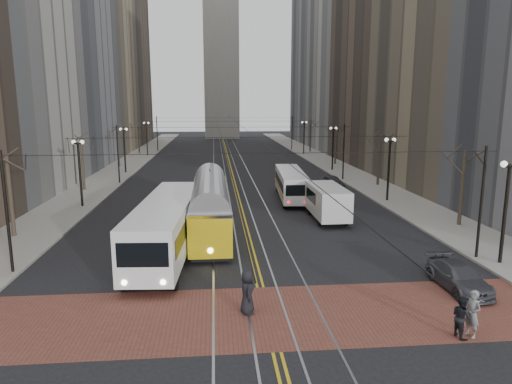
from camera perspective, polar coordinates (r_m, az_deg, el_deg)
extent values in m
plane|color=black|center=(23.81, 0.31, -10.93)|extent=(260.00, 260.00, 0.00)
cube|color=gray|center=(68.79, -15.97, 3.17)|extent=(5.00, 140.00, 0.15)
cube|color=gray|center=(69.71, 9.08, 3.55)|extent=(5.00, 140.00, 0.15)
cube|color=brown|center=(20.17, 1.44, -15.13)|extent=(25.00, 6.00, 0.01)
cube|color=gray|center=(67.61, -3.36, 3.38)|extent=(4.80, 130.00, 0.02)
cube|color=gold|center=(67.61, -3.36, 3.39)|extent=(0.42, 130.00, 0.01)
cube|color=slate|center=(72.36, -25.10, 16.40)|extent=(16.00, 20.00, 34.00)
cube|color=gray|center=(93.17, -22.43, 20.75)|extent=(20.00, 20.00, 52.00)
cube|color=brown|center=(111.06, -18.06, 16.17)|extent=(16.00, 20.00, 40.00)
cube|color=brown|center=(73.85, 17.57, 16.77)|extent=(16.00, 20.00, 34.00)
cube|color=#ABA9A1|center=(94.42, 14.14, 21.08)|extent=(20.00, 20.00, 52.00)
cube|color=slate|center=(112.03, 9.49, 16.49)|extent=(16.00, 20.00, 40.00)
cube|color=#B2AFA5|center=(125.48, -4.43, 19.67)|extent=(9.00, 9.00, 56.00)
cylinder|color=black|center=(42.08, -21.12, 1.91)|extent=(0.20, 0.20, 5.60)
cylinder|color=black|center=(61.40, -16.10, 4.84)|extent=(0.20, 0.20, 5.60)
cylinder|color=black|center=(81.06, -13.48, 6.34)|extent=(0.20, 0.20, 5.60)
cylinder|color=black|center=(28.57, 28.64, -2.69)|extent=(0.20, 0.20, 5.60)
cylinder|color=black|center=(43.44, 16.24, 2.47)|extent=(0.20, 0.20, 5.60)
cylinder|color=black|center=(62.35, 9.57, 5.20)|extent=(0.20, 0.20, 5.60)
cylinder|color=black|center=(81.77, 6.01, 6.62)|extent=(0.20, 0.20, 5.60)
cylinder|color=#382D23|center=(34.38, -28.35, -0.56)|extent=(0.28, 0.28, 5.60)
cylinder|color=#382D23|center=(50.25, -20.87, 3.28)|extent=(0.28, 0.28, 5.60)
cylinder|color=#382D23|center=(67.65, -16.83, 5.32)|extent=(0.28, 0.28, 5.60)
cylinder|color=#382D23|center=(85.30, -14.44, 6.51)|extent=(0.28, 0.28, 5.60)
cylinder|color=#382D23|center=(36.27, 24.33, 0.32)|extent=(0.28, 0.28, 5.60)
cylinder|color=#382D23|center=(51.56, 15.10, 3.80)|extent=(0.28, 0.28, 5.60)
cylinder|color=#382D23|center=(68.63, 9.92, 5.70)|extent=(0.28, 0.28, 5.60)
cylinder|color=#382D23|center=(86.08, 6.81, 6.82)|extent=(0.28, 0.28, 5.60)
cylinder|color=black|center=(67.06, -4.71, 8.45)|extent=(0.03, 120.00, 0.03)
cylinder|color=black|center=(67.16, -2.12, 8.48)|extent=(0.03, 120.00, 0.03)
cylinder|color=black|center=(26.89, -28.70, -2.39)|extent=(0.16, 0.16, 6.60)
cylinder|color=black|center=(53.39, -16.86, 4.48)|extent=(0.16, 0.16, 6.60)
cylinder|color=black|center=(88.83, -12.25, 7.09)|extent=(0.16, 0.16, 6.60)
cylinder|color=black|center=(28.86, 26.32, -1.34)|extent=(0.16, 0.16, 6.60)
cylinder|color=black|center=(54.41, 10.90, 4.86)|extent=(0.16, 0.16, 6.60)
cylinder|color=black|center=(89.45, 4.52, 7.33)|extent=(0.16, 0.16, 6.60)
cube|color=white|center=(27.64, -11.06, -4.42)|extent=(3.59, 13.32, 3.29)
cube|color=gold|center=(31.85, -5.73, -2.34)|extent=(2.58, 13.48, 3.17)
cube|color=silver|center=(43.23, 4.37, 0.88)|extent=(2.88, 10.40, 2.68)
cube|color=silver|center=(35.71, 8.91, -1.41)|extent=(2.32, 5.97, 2.64)
imported|color=#44464C|center=(49.16, 9.56, 1.22)|extent=(2.07, 4.29, 1.41)
imported|color=#46474E|center=(24.60, 23.98, -9.63)|extent=(1.80, 4.32, 1.25)
imported|color=black|center=(19.95, -1.11, -12.38)|extent=(0.71, 1.00, 1.92)
imported|color=gray|center=(19.97, 25.43, -13.57)|extent=(0.65, 0.79, 1.86)
imported|color=black|center=(19.80, 24.29, -14.04)|extent=(0.73, 0.88, 1.63)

